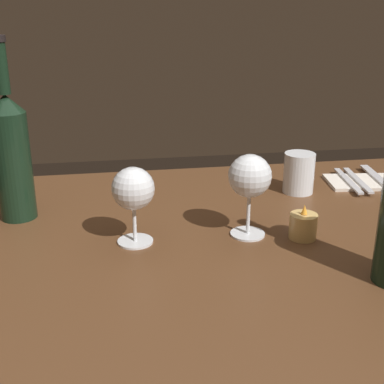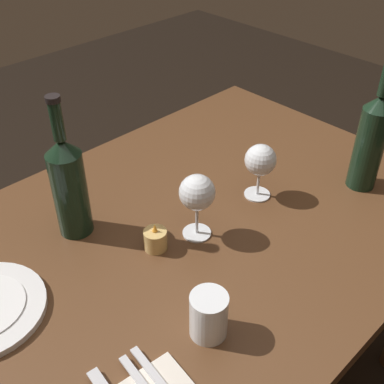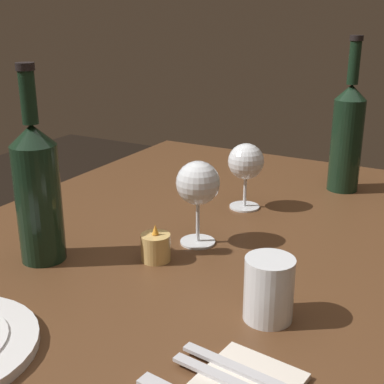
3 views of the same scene
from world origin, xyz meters
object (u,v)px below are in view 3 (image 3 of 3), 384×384
object	(u,v)px
votive_candle	(156,248)
wine_glass_left	(198,185)
wine_glass_right	(246,163)
wine_bottle	(347,135)
fork_outer	(248,373)
wine_bottle_second	(38,190)
water_tumbler	(269,292)

from	to	relation	value
votive_candle	wine_glass_left	bearing A→B (deg)	162.90
wine_glass_right	wine_bottle	xyz separation A→B (m)	(-0.23, 0.16, 0.03)
fork_outer	wine_glass_right	bearing A→B (deg)	-156.05
wine_glass_left	wine_bottle_second	world-z (taller)	wine_bottle_second
wine_bottle_second	fork_outer	distance (m)	0.47
votive_candle	fork_outer	size ratio (longest dim) A/B	0.37
wine_glass_right	wine_glass_left	bearing A→B (deg)	-0.57
wine_bottle_second	votive_candle	distance (m)	0.22
votive_candle	fork_outer	distance (m)	0.34
wine_glass_right	votive_candle	xyz separation A→B (m)	(0.31, -0.03, -0.08)
wine_bottle	water_tumbler	bearing A→B (deg)	4.44
wine_bottle_second	votive_candle	world-z (taller)	wine_bottle_second
water_tumbler	votive_candle	distance (m)	0.25
wine_glass_right	wine_bottle_second	size ratio (longest dim) A/B	0.43
wine_glass_right	votive_candle	distance (m)	0.32
votive_candle	fork_outer	world-z (taller)	votive_candle
wine_glass_left	wine_glass_right	size ratio (longest dim) A/B	1.10
wine_bottle	votive_candle	distance (m)	0.58
wine_glass_left	wine_bottle_second	xyz separation A→B (m)	(0.19, -0.21, 0.01)
wine_glass_left	votive_candle	bearing A→B (deg)	-17.10
wine_bottle	fork_outer	bearing A→B (deg)	5.75
wine_bottle	wine_glass_left	bearing A→B (deg)	-19.90
wine_glass_left	wine_bottle	xyz separation A→B (m)	(-0.44, 0.16, 0.02)
water_tumbler	fork_outer	world-z (taller)	water_tumbler
wine_glass_left	wine_glass_right	distance (m)	0.21
wine_glass_left	wine_glass_right	xyz separation A→B (m)	(-0.21, 0.00, -0.01)
wine_glass_left	fork_outer	size ratio (longest dim) A/B	0.88
wine_bottle	water_tumbler	xyz separation A→B (m)	(0.62, 0.05, -0.09)
wine_glass_left	votive_candle	size ratio (longest dim) A/B	2.37
wine_glass_left	water_tumbler	distance (m)	0.28
wine_glass_left	wine_glass_right	bearing A→B (deg)	179.43
wine_glass_right	wine_bottle_second	distance (m)	0.45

